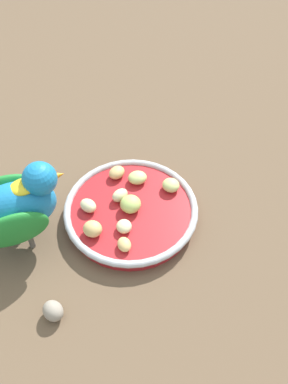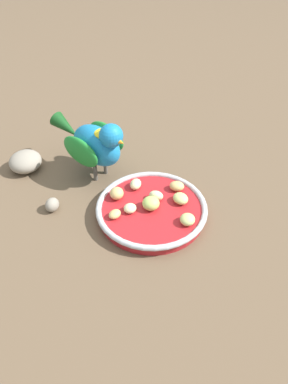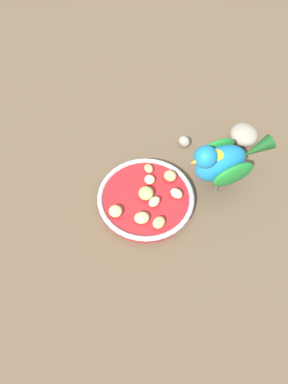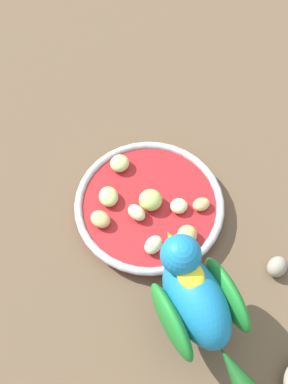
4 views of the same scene
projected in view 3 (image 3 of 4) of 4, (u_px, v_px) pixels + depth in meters
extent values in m
plane|color=brown|center=(138.00, 206.00, 0.77)|extent=(4.00, 4.00, 0.00)
cylinder|color=#AD1E23|center=(146.00, 199.00, 0.77)|extent=(0.21, 0.21, 0.02)
torus|color=#B7BABF|center=(146.00, 197.00, 0.76)|extent=(0.22, 0.22, 0.01)
ellipsoid|color=beige|center=(150.00, 180.00, 0.77)|extent=(0.03, 0.03, 0.02)
ellipsoid|color=#C6D17A|center=(142.00, 218.00, 0.72)|extent=(0.04, 0.04, 0.02)
ellipsoid|color=tan|center=(149.00, 168.00, 0.79)|extent=(0.03, 0.03, 0.02)
ellipsoid|color=beige|center=(176.00, 193.00, 0.75)|extent=(0.03, 0.04, 0.02)
ellipsoid|color=#C6D17A|center=(116.00, 211.00, 0.73)|extent=(0.04, 0.04, 0.02)
ellipsoid|color=beige|center=(154.00, 202.00, 0.74)|extent=(0.04, 0.03, 0.02)
ellipsoid|color=tan|center=(170.00, 176.00, 0.78)|extent=(0.03, 0.04, 0.02)
ellipsoid|color=#B2CC66|center=(146.00, 193.00, 0.75)|extent=(0.04, 0.04, 0.03)
ellipsoid|color=tan|center=(159.00, 223.00, 0.71)|extent=(0.04, 0.04, 0.02)
cylinder|color=#59544C|center=(217.00, 185.00, 0.78)|extent=(0.01, 0.01, 0.04)
cylinder|color=#59544C|center=(210.00, 175.00, 0.79)|extent=(0.01, 0.01, 0.04)
ellipsoid|color=#197AB7|center=(221.00, 163.00, 0.73)|extent=(0.13, 0.14, 0.09)
ellipsoid|color=#1E7F2D|center=(233.00, 175.00, 0.72)|extent=(0.08, 0.10, 0.06)
ellipsoid|color=#1E7F2D|center=(215.00, 150.00, 0.76)|extent=(0.08, 0.10, 0.06)
cone|color=#144719|center=(257.00, 149.00, 0.75)|extent=(0.07, 0.09, 0.05)
sphere|color=#197AB7|center=(206.00, 157.00, 0.69)|extent=(0.07, 0.07, 0.05)
cone|color=orange|center=(195.00, 162.00, 0.69)|extent=(0.03, 0.03, 0.02)
ellipsoid|color=yellow|center=(215.00, 155.00, 0.70)|extent=(0.05, 0.05, 0.01)
ellipsoid|color=gray|center=(244.00, 135.00, 0.86)|extent=(0.10, 0.10, 0.04)
ellipsoid|color=gray|center=(184.00, 141.00, 0.86)|extent=(0.04, 0.04, 0.03)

